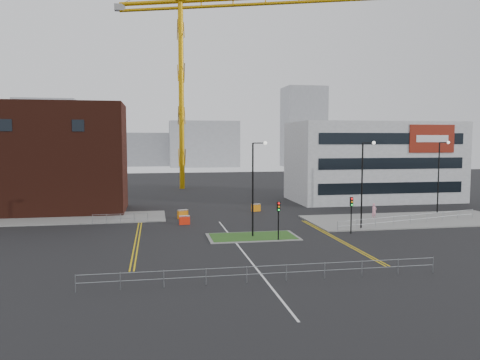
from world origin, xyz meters
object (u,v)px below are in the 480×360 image
object	(u,v)px
tower_crane	(210,45)
pedestrian	(374,211)
streetlamp_island	(255,181)
traffic_light_island	(279,213)

from	to	relation	value
tower_crane	pedestrian	world-z (taller)	tower_crane
tower_crane	streetlamp_island	xyz separation A→B (m)	(-1.16, -45.06, -21.56)
tower_crane	traffic_light_island	world-z (taller)	tower_crane
streetlamp_island	pedestrian	size ratio (longest dim) A/B	5.01
tower_crane	streetlamp_island	size ratio (longest dim) A/B	5.47
tower_crane	streetlamp_island	world-z (taller)	tower_crane
streetlamp_island	pedestrian	bearing A→B (deg)	26.01
pedestrian	tower_crane	bearing A→B (deg)	93.55
tower_crane	traffic_light_island	xyz separation A→B (m)	(0.62, -47.08, -24.41)
tower_crane	pedestrian	xyz separation A→B (m)	(14.97, -37.19, -26.06)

